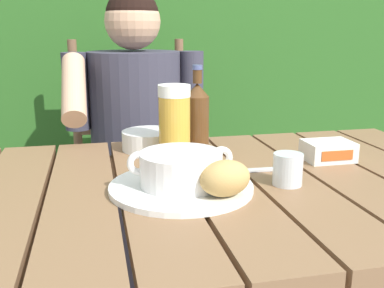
{
  "coord_description": "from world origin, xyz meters",
  "views": [
    {
      "loc": [
        -0.26,
        -0.89,
        1.07
      ],
      "look_at": [
        -0.05,
        0.06,
        0.81
      ],
      "focal_mm": 41.88,
      "sensor_mm": 36.0,
      "label": 1
    }
  ],
  "objects": [
    {
      "name": "dining_table",
      "position": [
        0.0,
        0.0,
        0.65
      ],
      "size": [
        1.31,
        0.8,
        0.74
      ],
      "color": "brown",
      "rests_on": "ground_plane"
    },
    {
      "name": "hedge_backdrop",
      "position": [
        -0.2,
        1.56,
        1.06
      ],
      "size": [
        3.19,
        0.96,
        2.25
      ],
      "color": "#2A5B20",
      "rests_on": "ground_plane"
    },
    {
      "name": "chair_near_diner",
      "position": [
        -0.11,
        0.84,
        0.5
      ],
      "size": [
        0.47,
        0.42,
        1.03
      ],
      "color": "brown",
      "rests_on": "ground_plane"
    },
    {
      "name": "person_eating",
      "position": [
        -0.12,
        0.64,
        0.71
      ],
      "size": [
        0.48,
        0.47,
        1.2
      ],
      "color": "#383645",
      "rests_on": "ground_plane"
    },
    {
      "name": "serving_plate",
      "position": [
        -0.09,
        -0.04,
        0.75
      ],
      "size": [
        0.3,
        0.3,
        0.01
      ],
      "color": "white",
      "rests_on": "dining_table"
    },
    {
      "name": "soup_bowl",
      "position": [
        -0.09,
        -0.04,
        0.79
      ],
      "size": [
        0.22,
        0.17,
        0.08
      ],
      "color": "white",
      "rests_on": "serving_plate"
    },
    {
      "name": "bread_roll",
      "position": [
        -0.02,
        -0.12,
        0.79
      ],
      "size": [
        0.12,
        0.11,
        0.07
      ],
      "color": "tan",
      "rests_on": "serving_plate"
    },
    {
      "name": "beer_glass",
      "position": [
        -0.06,
        0.19,
        0.84
      ],
      "size": [
        0.08,
        0.08,
        0.19
      ],
      "color": "gold",
      "rests_on": "dining_table"
    },
    {
      "name": "beer_bottle",
      "position": [
        0.01,
        0.26,
        0.84
      ],
      "size": [
        0.06,
        0.06,
        0.23
      ],
      "color": "#523118",
      "rests_on": "dining_table"
    },
    {
      "name": "water_glass_small",
      "position": [
        0.14,
        -0.05,
        0.78
      ],
      "size": [
        0.06,
        0.06,
        0.07
      ],
      "color": "silver",
      "rests_on": "dining_table"
    },
    {
      "name": "butter_tub",
      "position": [
        0.31,
        0.1,
        0.77
      ],
      "size": [
        0.12,
        0.09,
        0.05
      ],
      "color": "white",
      "rests_on": "dining_table"
    },
    {
      "name": "table_knife",
      "position": [
        0.06,
        0.05,
        0.75
      ],
      "size": [
        0.16,
        0.02,
        0.01
      ],
      "color": "silver",
      "rests_on": "dining_table"
    },
    {
      "name": "diner_bowl",
      "position": [
        -0.11,
        0.3,
        0.77
      ],
      "size": [
        0.15,
        0.15,
        0.05
      ],
      "color": "white",
      "rests_on": "dining_table"
    }
  ]
}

